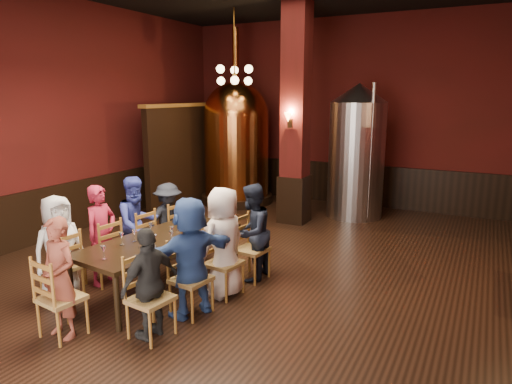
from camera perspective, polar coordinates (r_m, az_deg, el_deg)
The scene contains 38 objects.
room at distance 6.90m, azimuth -1.59°, elevation 8.41°, with size 10.00×10.02×4.50m.
wainscot_back at distance 11.70m, azimuth 10.20°, elevation 1.15°, with size 7.90×0.08×1.00m, color black.
wainscot_left at distance 9.70m, azimuth -22.52°, elevation -1.88°, with size 0.08×9.90×1.00m, color black.
column at distance 9.56m, azimuth 4.99°, elevation 9.43°, with size 0.58×0.58×4.50m, color #4D1110.
partition at distance 11.40m, azimuth -7.99°, elevation 4.51°, with size 0.22×3.50×2.40m, color black.
pendant_cluster at distance 10.30m, azimuth -2.70°, elevation 14.39°, with size 0.90×0.90×1.70m, color #A57226, non-canonical shape.
sconce_column at distance 9.28m, azimuth 4.27°, elevation 9.05°, with size 0.20×0.20×0.36m, color black, non-canonical shape.
dining_table at distance 6.51m, azimuth -11.80°, elevation -6.14°, with size 1.29×2.50×0.75m.
chair_0 at distance 6.64m, azimuth -23.20°, elevation -8.60°, with size 0.46×0.46×0.92m, color #8F5B24, non-canonical shape.
person_0 at distance 6.56m, azimuth -23.39°, elevation -6.51°, with size 0.70×0.46×1.43m, color white.
chair_1 at distance 7.00m, azimuth -18.58°, elevation -7.19°, with size 0.46×0.46×0.92m, color #8F5B24, non-canonical shape.
person_1 at distance 6.92m, azimuth -18.73°, elevation -5.11°, with size 0.53×0.35×1.45m, color maroon.
chair_2 at distance 7.39m, azimuth -14.52°, elevation -5.90°, with size 0.46×0.46×0.92m, color #8F5B24, non-canonical shape.
person_2 at distance 7.31m, azimuth -14.63°, elevation -3.83°, with size 0.72×0.35×1.48m, color #2B3692.
chair_3 at distance 7.82m, azimuth -10.84°, elevation -4.71°, with size 0.46×0.46×0.92m, color #8F5B24, non-canonical shape.
person_3 at distance 7.77m, azimuth -10.89°, elevation -3.49°, with size 0.82×0.47×1.26m, color black.
chair_4 at distance 5.37m, azimuth -13.02°, elevation -12.85°, with size 0.46×0.46×0.92m, color #8F5B24, non-canonical shape.
person_4 at distance 5.30m, azimuth -13.12°, elevation -11.05°, with size 0.75×0.31×1.29m, color black.
chair_5 at distance 5.81m, azimuth -8.11°, elevation -10.70°, with size 0.46×0.46×0.92m, color #8F5B24, non-canonical shape.
person_5 at distance 5.70m, azimuth -8.20°, elevation -7.99°, with size 1.40×0.44×1.51m, color #325096.
chair_6 at distance 6.27m, azimuth -4.02°, elevation -8.82°, with size 0.46×0.46×0.92m, color #8F5B24, non-canonical shape.
person_6 at distance 6.17m, azimuth -4.06°, elevation -6.28°, with size 0.74×0.48×1.51m, color white.
chair_7 at distance 6.78m, azimuth -0.50°, elevation -7.16°, with size 0.46×0.46×0.92m, color #8F5B24, non-canonical shape.
person_7 at distance 6.69m, azimuth -0.50°, elevation -5.06°, with size 0.70×0.34×1.44m, color black.
chair_8 at distance 5.70m, azimuth -23.16°, elevation -12.05°, with size 0.46×0.46×0.92m, color #8F5B24, non-canonical shape.
person_8 at distance 5.61m, azimuth -23.37°, elevation -9.84°, with size 0.51×0.33×1.39m, color brown.
copper_kettle at distance 11.41m, azimuth -2.47°, elevation 6.36°, with size 2.03×2.03×4.23m.
steel_vessel at distance 10.28m, azimuth 12.47°, elevation 4.98°, with size 1.55×1.55×2.93m.
rose_vase at distance 7.22m, azimuth -7.53°, elevation -1.93°, with size 0.19×0.19×0.31m.
wine_glass_0 at distance 6.20m, azimuth -10.52°, elevation -5.58°, with size 0.07×0.07×0.17m, color white, non-canonical shape.
wine_glass_1 at distance 5.82m, azimuth -18.49°, elevation -7.21°, with size 0.07×0.07×0.17m, color white, non-canonical shape.
wine_glass_2 at distance 6.73m, azimuth -9.75°, elevation -4.12°, with size 0.07×0.07×0.17m, color white, non-canonical shape.
wine_glass_3 at distance 6.37m, azimuth -14.95°, elevation -5.30°, with size 0.07×0.07×0.17m, color white, non-canonical shape.
wine_glass_4 at distance 6.85m, azimuth -6.95°, elevation -3.74°, with size 0.07×0.07×0.17m, color white, non-canonical shape.
wine_glass_5 at distance 6.40m, azimuth -10.48°, elevation -5.00°, with size 0.07×0.07×0.17m, color white, non-canonical shape.
wine_glass_6 at distance 6.28m, azimuth -16.45°, elevation -5.66°, with size 0.07×0.07×0.17m, color white, non-canonical shape.
wine_glass_7 at distance 6.64m, azimuth -13.03°, elevation -4.48°, with size 0.07×0.07×0.17m, color white, non-canonical shape.
wine_glass_8 at distance 6.09m, azimuth -12.56°, elevation -6.01°, with size 0.07×0.07×0.17m, color white, non-canonical shape.
Camera 1 is at (3.30, -6.04, 2.71)m, focal length 32.00 mm.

